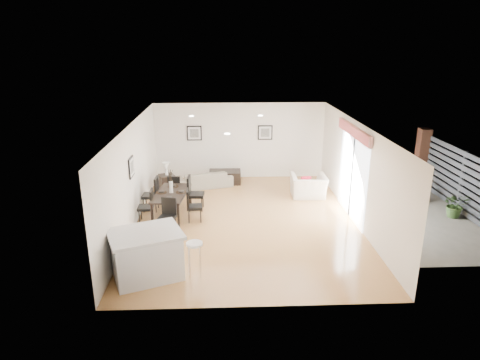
{
  "coord_description": "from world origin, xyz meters",
  "views": [
    {
      "loc": [
        -0.62,
        -10.86,
        4.76
      ],
      "look_at": [
        -0.14,
        0.4,
        1.07
      ],
      "focal_mm": 32.0,
      "sensor_mm": 36.0,
      "label": 1
    }
  ],
  "objects_px": {
    "dining_chair_wnear": "(148,204)",
    "dining_chair_foot": "(175,187)",
    "dining_chair_wfar": "(153,192)",
    "coffee_table": "(225,177)",
    "dining_chair_head": "(168,213)",
    "bar_stool": "(195,247)",
    "armchair": "(308,186)",
    "dining_table": "(171,195)",
    "sofa": "(204,179)",
    "dining_chair_efar": "(193,191)",
    "side_table": "(167,184)",
    "dining_chair_enear": "(191,204)",
    "kitchen_island": "(146,254)"
  },
  "relations": [
    {
      "from": "coffee_table",
      "to": "dining_chair_head",
      "type": "bearing_deg",
      "value": -110.37
    },
    {
      "from": "sofa",
      "to": "side_table",
      "type": "bearing_deg",
      "value": 10.77
    },
    {
      "from": "dining_chair_foot",
      "to": "armchair",
      "type": "bearing_deg",
      "value": -165.55
    },
    {
      "from": "sofa",
      "to": "dining_table",
      "type": "relative_size",
      "value": 1.06
    },
    {
      "from": "armchair",
      "to": "bar_stool",
      "type": "bearing_deg",
      "value": 56.43
    },
    {
      "from": "armchair",
      "to": "dining_table",
      "type": "bearing_deg",
      "value": 19.96
    },
    {
      "from": "dining_chair_head",
      "to": "sofa",
      "type": "bearing_deg",
      "value": 91.37
    },
    {
      "from": "coffee_table",
      "to": "kitchen_island",
      "type": "distance_m",
      "value": 6.4
    },
    {
      "from": "dining_chair_foot",
      "to": "dining_chair_wfar",
      "type": "bearing_deg",
      "value": 57.75
    },
    {
      "from": "dining_chair_wnear",
      "to": "side_table",
      "type": "height_order",
      "value": "dining_chair_wnear"
    },
    {
      "from": "sofa",
      "to": "dining_chair_head",
      "type": "height_order",
      "value": "dining_chair_head"
    },
    {
      "from": "sofa",
      "to": "dining_chair_wfar",
      "type": "relative_size",
      "value": 1.84
    },
    {
      "from": "armchair",
      "to": "dining_chair_efar",
      "type": "height_order",
      "value": "dining_chair_efar"
    },
    {
      "from": "sofa",
      "to": "dining_chair_wnear",
      "type": "height_order",
      "value": "dining_chair_wnear"
    },
    {
      "from": "dining_table",
      "to": "dining_chair_head",
      "type": "bearing_deg",
      "value": -81.71
    },
    {
      "from": "dining_chair_efar",
      "to": "side_table",
      "type": "height_order",
      "value": "dining_chair_efar"
    },
    {
      "from": "armchair",
      "to": "bar_stool",
      "type": "relative_size",
      "value": 1.43
    },
    {
      "from": "dining_chair_efar",
      "to": "dining_chair_foot",
      "type": "relative_size",
      "value": 1.18
    },
    {
      "from": "dining_chair_wnear",
      "to": "dining_chair_efar",
      "type": "distance_m",
      "value": 1.43
    },
    {
      "from": "dining_chair_wfar",
      "to": "sofa",
      "type": "bearing_deg",
      "value": 148.13
    },
    {
      "from": "dining_chair_enear",
      "to": "armchair",
      "type": "bearing_deg",
      "value": -67.41
    },
    {
      "from": "dining_chair_wnear",
      "to": "dining_chair_head",
      "type": "xyz_separation_m",
      "value": [
        0.6,
        -0.62,
        -0.02
      ]
    },
    {
      "from": "armchair",
      "to": "side_table",
      "type": "height_order",
      "value": "armchair"
    },
    {
      "from": "dining_chair_wnear",
      "to": "dining_chair_foot",
      "type": "xyz_separation_m",
      "value": [
        0.57,
        1.45,
        -0.03
      ]
    },
    {
      "from": "sofa",
      "to": "dining_chair_efar",
      "type": "bearing_deg",
      "value": 68.47
    },
    {
      "from": "dining_chair_head",
      "to": "bar_stool",
      "type": "relative_size",
      "value": 1.18
    },
    {
      "from": "dining_chair_wfar",
      "to": "coffee_table",
      "type": "relative_size",
      "value": 0.93
    },
    {
      "from": "sofa",
      "to": "dining_chair_wfar",
      "type": "height_order",
      "value": "dining_chair_wfar"
    },
    {
      "from": "dining_chair_wnear",
      "to": "dining_chair_foot",
      "type": "height_order",
      "value": "dining_chair_wnear"
    },
    {
      "from": "dining_chair_enear",
      "to": "dining_chair_foot",
      "type": "height_order",
      "value": "dining_chair_enear"
    },
    {
      "from": "armchair",
      "to": "dining_table",
      "type": "xyz_separation_m",
      "value": [
        -4.16,
        -1.36,
        0.27
      ]
    },
    {
      "from": "side_table",
      "to": "dining_chair_efar",
      "type": "bearing_deg",
      "value": -57.7
    },
    {
      "from": "dining_chair_foot",
      "to": "kitchen_island",
      "type": "relative_size",
      "value": 0.49
    },
    {
      "from": "dining_chair_head",
      "to": "dining_chair_foot",
      "type": "relative_size",
      "value": 1.03
    },
    {
      "from": "dining_chair_wfar",
      "to": "bar_stool",
      "type": "xyz_separation_m",
      "value": [
        1.42,
        -3.72,
        0.09
      ]
    },
    {
      "from": "dining_chair_head",
      "to": "kitchen_island",
      "type": "distance_m",
      "value": 2.28
    },
    {
      "from": "dining_chair_enear",
      "to": "coffee_table",
      "type": "xyz_separation_m",
      "value": [
        0.94,
        3.28,
        -0.29
      ]
    },
    {
      "from": "side_table",
      "to": "kitchen_island",
      "type": "bearing_deg",
      "value": -87.77
    },
    {
      "from": "coffee_table",
      "to": "dining_chair_enear",
      "type": "bearing_deg",
      "value": -105.21
    },
    {
      "from": "side_table",
      "to": "bar_stool",
      "type": "bearing_deg",
      "value": -76.95
    },
    {
      "from": "armchair",
      "to": "dining_chair_wnear",
      "type": "relative_size",
      "value": 1.18
    },
    {
      "from": "dining_chair_wfar",
      "to": "dining_chair_efar",
      "type": "xyz_separation_m",
      "value": [
        1.15,
        0.01,
        0.01
      ]
    },
    {
      "from": "coffee_table",
      "to": "dining_chair_efar",
      "type": "bearing_deg",
      "value": -110.5
    },
    {
      "from": "armchair",
      "to": "dining_chair_foot",
      "type": "height_order",
      "value": "dining_chair_foot"
    },
    {
      "from": "bar_stool",
      "to": "dining_chair_foot",
      "type": "bearing_deg",
      "value": 101.18
    },
    {
      "from": "dining_chair_wnear",
      "to": "dining_chair_foot",
      "type": "relative_size",
      "value": 1.07
    },
    {
      "from": "dining_chair_enear",
      "to": "dining_chair_efar",
      "type": "bearing_deg",
      "value": -3.26
    },
    {
      "from": "dining_table",
      "to": "dining_chair_wnear",
      "type": "xyz_separation_m",
      "value": [
        -0.58,
        -0.41,
        -0.11
      ]
    },
    {
      "from": "dining_chair_enear",
      "to": "bar_stool",
      "type": "height_order",
      "value": "dining_chair_enear"
    },
    {
      "from": "dining_chair_wfar",
      "to": "side_table",
      "type": "height_order",
      "value": "dining_chair_wfar"
    }
  ]
}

